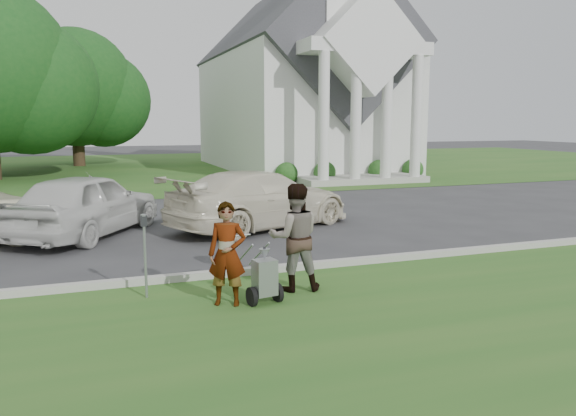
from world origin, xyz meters
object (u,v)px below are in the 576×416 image
parking_meter_near (145,246)px  car_b (86,204)px  church (300,71)px  striping_cart (264,278)px  person_left (227,255)px  car_c (261,199)px  tree_back (75,93)px  person_right (295,238)px

parking_meter_near → car_b: size_ratio=0.29×
church → striping_cart: bearing=-112.1°
person_left → car_b: person_left is taller
church → car_c: size_ratio=4.35×
person_left → car_c: (2.45, 6.22, -0.04)m
striping_cart → person_left: (-0.58, 0.14, 0.41)m
striping_cart → parking_meter_near: parking_meter_near is taller
tree_back → parking_meter_near: 30.51m
tree_back → person_right: 31.13m
striping_cart → car_b: (-2.69, 6.81, 0.41)m
tree_back → car_c: bearing=-78.6°
church → parking_meter_near: 26.59m
car_c → tree_back: bearing=-11.3°
person_right → parking_meter_near: bearing=1.7°
tree_back → striping_cart: (3.14, -31.19, -4.30)m
striping_cart → tree_back: bearing=86.2°
parking_meter_near → car_c: bearing=56.0°
parking_meter_near → car_b: bearing=98.8°
tree_back → car_c: tree_back is taller
tree_back → car_b: size_ratio=1.96×
person_left → car_c: person_left is taller
person_right → parking_meter_near: size_ratio=1.31×
striping_cart → church: bearing=58.4°
tree_back → church: bearing=-27.8°
parking_meter_near → person_right: bearing=-9.4°
church → car_c: church is taller
parking_meter_near → car_c: size_ratio=0.26×
church → car_b: bearing=-125.7°
person_left → parking_meter_near: (-1.20, 0.82, 0.07)m
parking_meter_near → car_c: 6.53m
striping_cart → person_right: (0.72, 0.54, 0.51)m
parking_meter_near → car_b: 5.93m
car_b → person_right: bearing=151.1°
striping_cart → car_b: bearing=102.1°
church → car_b: church is taller
church → tree_back: 14.77m
church → person_right: (-9.15, -23.78, -5.00)m
tree_back → person_left: 31.40m
parking_meter_near → car_c: (3.65, 5.41, -0.10)m
striping_cart → person_right: size_ratio=0.60×
person_right → car_b: person_right is taller
person_right → car_b: bearing=-50.3°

